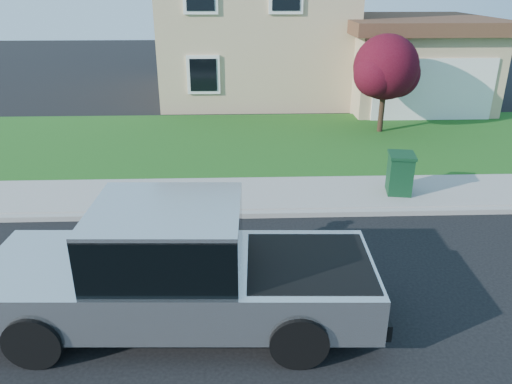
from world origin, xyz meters
TOP-DOWN VIEW (x-y plane):
  - ground at (0.00, 0.00)m, footprint 80.00×80.00m
  - curb at (1.00, 2.90)m, footprint 40.00×0.20m
  - sidewalk at (1.00, 4.00)m, footprint 40.00×2.00m
  - lawn at (1.00, 8.50)m, footprint 40.00×7.00m
  - house at (1.31, 16.38)m, footprint 14.00×11.30m
  - pickup_truck at (-1.82, -0.88)m, footprint 6.19×2.47m
  - woman at (-1.90, 0.80)m, footprint 0.63×0.50m
  - ornamental_tree at (4.19, 9.47)m, footprint 2.43×2.19m
  - trash_bin at (3.11, 3.85)m, footprint 0.72×0.80m

SIDE VIEW (x-z plane):
  - ground at x=0.00m, z-range 0.00..0.00m
  - lawn at x=1.00m, z-range 0.00..0.10m
  - curb at x=1.00m, z-range 0.00..0.12m
  - sidewalk at x=1.00m, z-range 0.00..0.15m
  - trash_bin at x=3.11m, z-range 0.16..1.17m
  - woman at x=-1.90m, z-range -0.04..1.62m
  - pickup_truck at x=-1.82m, z-range -0.07..1.94m
  - ornamental_tree at x=4.19m, z-range 0.56..3.89m
  - house at x=1.31m, z-range -0.26..6.59m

